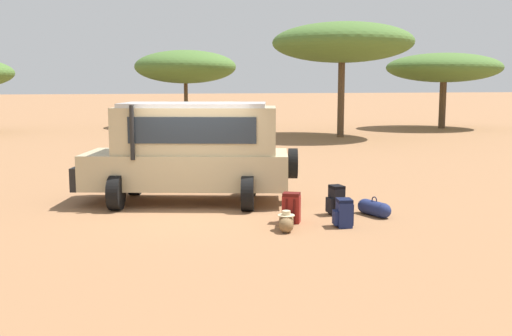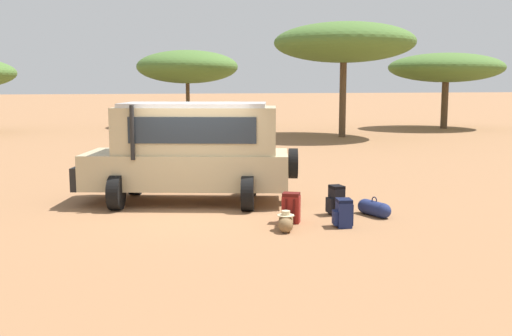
% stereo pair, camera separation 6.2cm
% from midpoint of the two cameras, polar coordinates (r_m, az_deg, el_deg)
% --- Properties ---
extents(ground_plane, '(320.00, 320.00, 0.00)m').
position_cam_midpoint_polar(ground_plane, '(13.84, -6.05, -4.07)').
color(ground_plane, '#936642').
extents(safari_vehicle, '(5.46, 3.58, 2.44)m').
position_cam_midpoint_polar(safari_vehicle, '(14.67, -6.31, 1.73)').
color(safari_vehicle, tan).
rests_on(safari_vehicle, ground_plane).
extents(backpack_beside_front_wheel, '(0.44, 0.45, 0.64)m').
position_cam_midpoint_polar(backpack_beside_front_wheel, '(12.58, 3.25, -3.83)').
color(backpack_beside_front_wheel, maroon).
rests_on(backpack_beside_front_wheel, ground_plane).
extents(backpack_cluster_center, '(0.38, 0.38, 0.66)m').
position_cam_midpoint_polar(backpack_cluster_center, '(13.43, 7.50, -3.09)').
color(backpack_cluster_center, black).
rests_on(backpack_cluster_center, ground_plane).
extents(backpack_near_rear_wheel, '(0.44, 0.42, 0.58)m').
position_cam_midpoint_polar(backpack_near_rear_wheel, '(12.33, 8.19, -4.28)').
color(backpack_near_rear_wheel, navy).
rests_on(backpack_near_rear_wheel, ground_plane).
extents(duffel_bag_low_black_case, '(0.49, 0.88, 0.40)m').
position_cam_midpoint_polar(duffel_bag_low_black_case, '(12.05, 2.74, -5.11)').
color(duffel_bag_low_black_case, brown).
rests_on(duffel_bag_low_black_case, ground_plane).
extents(duffel_bag_soft_canvas, '(0.49, 0.92, 0.43)m').
position_cam_midpoint_polar(duffel_bag_soft_canvas, '(13.49, 11.06, -3.79)').
color(duffel_bag_soft_canvas, navy).
rests_on(duffel_bag_soft_canvas, ground_plane).
extents(acacia_tree_left_mid, '(6.74, 7.29, 5.10)m').
position_cam_midpoint_polar(acacia_tree_left_mid, '(40.84, -6.78, 9.54)').
color(acacia_tree_left_mid, brown).
rests_on(acacia_tree_left_mid, ground_plane).
extents(acacia_tree_centre_back, '(7.45, 8.04, 6.13)m').
position_cam_midpoint_polar(acacia_tree_centre_back, '(33.04, 8.15, 11.71)').
color(acacia_tree_centre_back, brown).
rests_on(acacia_tree_centre_back, ground_plane).
extents(acacia_tree_right_mid, '(7.50, 6.77, 4.85)m').
position_cam_midpoint_polar(acacia_tree_right_mid, '(40.87, 17.43, 9.09)').
color(acacia_tree_right_mid, brown).
rests_on(acacia_tree_right_mid, ground_plane).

